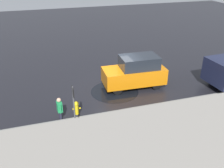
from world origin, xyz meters
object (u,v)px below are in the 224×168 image
Objects in this scene: pedestrian at (60,107)px; moving_hatchback at (135,72)px; fire_hydrant at (77,108)px; sign_post at (74,103)px.

moving_hatchback is at bearing -156.04° from pedestrian.
moving_hatchback reaches higher than pedestrian.
moving_hatchback is 4.95× the size of fire_hydrant.
fire_hydrant is 0.92m from pedestrian.
pedestrian is at bearing -65.79° from sign_post.
sign_post is (0.30, 1.37, 1.18)m from fire_hydrant.
fire_hydrant is 0.33× the size of sign_post.
moving_hatchback is 5.71m from sign_post.
sign_post is (-0.57, 1.27, 0.90)m from pedestrian.
moving_hatchback is 3.25× the size of pedestrian.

